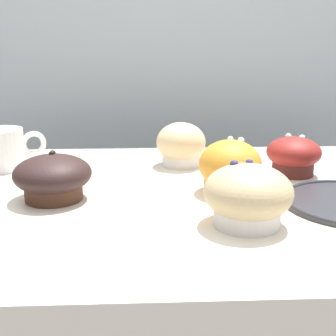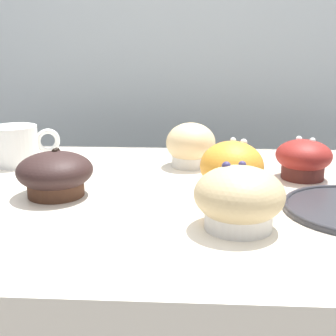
{
  "view_description": "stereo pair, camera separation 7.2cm",
  "coord_description": "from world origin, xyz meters",
  "px_view_note": "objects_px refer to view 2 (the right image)",
  "views": [
    {
      "loc": [
        -0.06,
        -0.71,
        1.18
      ],
      "look_at": [
        -0.03,
        -0.01,
        0.98
      ],
      "focal_mm": 50.0,
      "sensor_mm": 36.0,
      "label": 1
    },
    {
      "loc": [
        0.01,
        -0.71,
        1.18
      ],
      "look_at": [
        -0.03,
        -0.01,
        0.98
      ],
      "focal_mm": 50.0,
      "sensor_mm": 36.0,
      "label": 2
    }
  ],
  "objects_px": {
    "muffin_front_center": "(55,174)",
    "coffee_cup": "(17,144)",
    "muffin_front_left": "(303,159)",
    "muffin_back_right": "(239,199)",
    "muffin_back_center": "(231,170)",
    "muffin_front_right": "(193,146)"
  },
  "relations": [
    {
      "from": "muffin_front_center",
      "to": "muffin_back_right",
      "type": "height_order",
      "value": "muffin_back_right"
    },
    {
      "from": "muffin_front_center",
      "to": "muffin_front_left",
      "type": "xyz_separation_m",
      "value": [
        0.41,
        0.12,
        0.0
      ]
    },
    {
      "from": "muffin_front_right",
      "to": "muffin_back_center",
      "type": "xyz_separation_m",
      "value": [
        0.06,
        -0.16,
        -0.0
      ]
    },
    {
      "from": "muffin_front_left",
      "to": "coffee_cup",
      "type": "relative_size",
      "value": 0.8
    },
    {
      "from": "muffin_front_left",
      "to": "muffin_back_right",
      "type": "bearing_deg",
      "value": -119.72
    },
    {
      "from": "muffin_front_center",
      "to": "muffin_back_center",
      "type": "xyz_separation_m",
      "value": [
        0.27,
        0.02,
        0.0
      ]
    },
    {
      "from": "muffin_front_center",
      "to": "muffin_front_left",
      "type": "bearing_deg",
      "value": 16.02
    },
    {
      "from": "muffin_front_left",
      "to": "muffin_front_right",
      "type": "height_order",
      "value": "muffin_front_right"
    },
    {
      "from": "muffin_front_center",
      "to": "muffin_back_right",
      "type": "relative_size",
      "value": 1.01
    },
    {
      "from": "muffin_front_center",
      "to": "muffin_front_right",
      "type": "xyz_separation_m",
      "value": [
        0.21,
        0.19,
        0.0
      ]
    },
    {
      "from": "muffin_front_center",
      "to": "muffin_back_center",
      "type": "bearing_deg",
      "value": 5.0
    },
    {
      "from": "muffin_back_right",
      "to": "coffee_cup",
      "type": "relative_size",
      "value": 0.96
    },
    {
      "from": "muffin_front_right",
      "to": "muffin_front_center",
      "type": "bearing_deg",
      "value": -138.52
    },
    {
      "from": "coffee_cup",
      "to": "muffin_front_center",
      "type": "bearing_deg",
      "value": -54.48
    },
    {
      "from": "muffin_back_right",
      "to": "coffee_cup",
      "type": "bearing_deg",
      "value": 143.75
    },
    {
      "from": "muffin_front_center",
      "to": "coffee_cup",
      "type": "height_order",
      "value": "coffee_cup"
    },
    {
      "from": "muffin_front_center",
      "to": "coffee_cup",
      "type": "relative_size",
      "value": 0.97
    },
    {
      "from": "muffin_back_right",
      "to": "muffin_back_center",
      "type": "distance_m",
      "value": 0.14
    },
    {
      "from": "muffin_front_center",
      "to": "muffin_front_right",
      "type": "bearing_deg",
      "value": 41.48
    },
    {
      "from": "muffin_front_left",
      "to": "muffin_front_right",
      "type": "xyz_separation_m",
      "value": [
        -0.19,
        0.07,
        0.0
      ]
    },
    {
      "from": "muffin_front_center",
      "to": "coffee_cup",
      "type": "distance_m",
      "value": 0.22
    },
    {
      "from": "muffin_front_center",
      "to": "coffee_cup",
      "type": "xyz_separation_m",
      "value": [
        -0.13,
        0.18,
        0.01
      ]
    }
  ]
}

